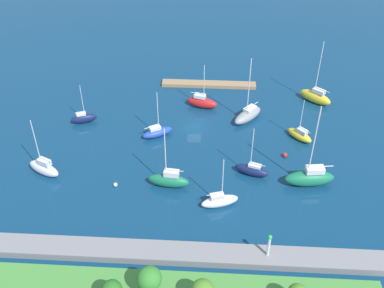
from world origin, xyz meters
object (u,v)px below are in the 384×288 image
at_px(sailboat_blue_along_channel, 157,132).
at_px(sailboat_white_far_south, 44,168).
at_px(sailboat_white_west_end, 220,201).
at_px(mooring_buoy_white, 115,185).
at_px(harbor_beacon, 269,244).
at_px(sailboat_navy_mid_basin, 252,170).
at_px(sailboat_gray_off_beacon, 248,115).
at_px(sailboat_yellow_far_north, 300,135).
at_px(sailboat_navy_lone_south, 84,118).
at_px(mooring_buoy_red, 285,155).
at_px(park_tree_midwest, 149,278).
at_px(sailboat_red_near_pier, 202,102).
at_px(pier_dock, 209,84).
at_px(sailboat_yellow_east_end, 316,96).
at_px(sailboat_green_outer_mooring, 310,177).
at_px(sailboat_green_by_breakwater, 169,180).

bearing_deg(sailboat_blue_along_channel, sailboat_white_far_south, -176.45).
height_order(sailboat_white_west_end, mooring_buoy_white, sailboat_white_west_end).
xyz_separation_m(sailboat_blue_along_channel, mooring_buoy_white, (4.94, 13.25, -0.58)).
height_order(harbor_beacon, sailboat_white_west_end, sailboat_white_west_end).
relative_size(sailboat_navy_mid_basin, sailboat_gray_off_beacon, 0.70).
xyz_separation_m(sailboat_yellow_far_north, sailboat_navy_lone_south, (38.78, -2.74, 0.03)).
distance_m(sailboat_white_west_end, mooring_buoy_red, 16.10).
bearing_deg(sailboat_navy_lone_south, sailboat_navy_mid_basin, -43.69).
height_order(sailboat_blue_along_channel, sailboat_navy_lone_south, sailboat_blue_along_channel).
height_order(park_tree_midwest, sailboat_red_near_pier, sailboat_red_near_pier).
height_order(sailboat_white_west_end, sailboat_yellow_far_north, sailboat_white_west_end).
bearing_deg(sailboat_navy_mid_basin, harbor_beacon, 113.37).
bearing_deg(sailboat_navy_mid_basin, pier_dock, -55.38).
xyz_separation_m(pier_dock, sailboat_red_near_pier, (1.07, 8.12, 0.82)).
relative_size(park_tree_midwest, sailboat_blue_along_channel, 0.54).
bearing_deg(sailboat_navy_mid_basin, mooring_buoy_white, 29.60).
bearing_deg(sailboat_blue_along_channel, harbor_beacon, -86.27).
relative_size(sailboat_gray_off_beacon, sailboat_yellow_east_end, 1.01).
bearing_deg(mooring_buoy_red, sailboat_white_far_south, 9.74).
bearing_deg(sailboat_yellow_east_end, sailboat_yellow_far_north, 108.09).
distance_m(sailboat_white_west_end, sailboat_navy_lone_south, 31.93).
distance_m(park_tree_midwest, sailboat_yellow_far_north, 40.11).
relative_size(sailboat_gray_off_beacon, sailboat_blue_along_channel, 1.43).
relative_size(pier_dock, sailboat_red_near_pier, 2.13).
bearing_deg(pier_dock, sailboat_gray_off_beacon, 122.28).
distance_m(sailboat_green_outer_mooring, sailboat_blue_along_channel, 27.24).
relative_size(harbor_beacon, sailboat_white_west_end, 0.43).
relative_size(mooring_buoy_red, mooring_buoy_white, 1.19).
height_order(sailboat_white_west_end, sailboat_navy_lone_south, sailboat_white_west_end).
distance_m(park_tree_midwest, sailboat_green_by_breakwater, 20.46).
height_order(sailboat_navy_mid_basin, sailboat_yellow_east_end, sailboat_yellow_east_end).
relative_size(sailboat_green_outer_mooring, sailboat_green_by_breakwater, 1.33).
bearing_deg(sailboat_white_far_south, sailboat_navy_mid_basin, -151.27).
relative_size(park_tree_midwest, mooring_buoy_white, 7.31).
xyz_separation_m(pier_dock, sailboat_gray_off_beacon, (-7.51, 11.88, 0.78)).
distance_m(sailboat_yellow_east_end, mooring_buoy_red, 18.82).
height_order(pier_dock, mooring_buoy_white, pier_dock).
distance_m(sailboat_gray_off_beacon, sailboat_blue_along_channel, 17.10).
height_order(sailboat_green_by_breakwater, mooring_buoy_red, sailboat_green_by_breakwater).
relative_size(park_tree_midwest, sailboat_green_outer_mooring, 0.33).
distance_m(sailboat_red_near_pier, mooring_buoy_red, 20.24).
height_order(park_tree_midwest, sailboat_yellow_far_north, sailboat_yellow_far_north).
height_order(sailboat_blue_along_channel, sailboat_green_by_breakwater, sailboat_green_by_breakwater).
distance_m(sailboat_white_west_end, mooring_buoy_white, 16.41).
bearing_deg(sailboat_green_outer_mooring, park_tree_midwest, 38.43).
xyz_separation_m(sailboat_red_near_pier, sailboat_yellow_east_end, (-21.87, -3.08, 0.15)).
xyz_separation_m(pier_dock, sailboat_white_west_end, (-2.62, 34.29, 0.63)).
bearing_deg(mooring_buoy_white, sailboat_green_outer_mooring, -175.81).
height_order(sailboat_gray_off_beacon, sailboat_green_by_breakwater, sailboat_gray_off_beacon).
height_order(pier_dock, sailboat_blue_along_channel, sailboat_blue_along_channel).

